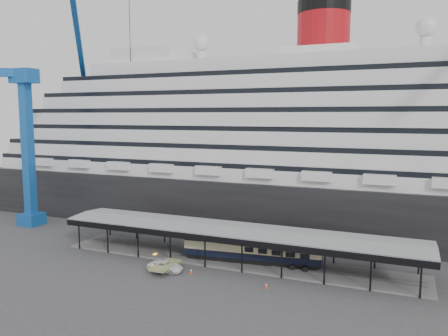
{
  "coord_description": "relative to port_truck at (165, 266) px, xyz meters",
  "views": [
    {
      "loc": [
        23.38,
        -55.2,
        22.18
      ],
      "look_at": [
        -2.8,
        8.0,
        13.89
      ],
      "focal_mm": 35.0,
      "sensor_mm": 36.0,
      "label": 1
    }
  ],
  "objects": [
    {
      "name": "cruise_ship",
      "position": [
        7.42,
        34.85,
        17.63
      ],
      "size": [
        130.0,
        30.0,
        43.9
      ],
      "color": "black",
      "rests_on": "ground"
    },
    {
      "name": "crane_blue",
      "position": [
        -37.74,
        13.47,
        19.24
      ],
      "size": [
        22.63,
        19.19,
        47.6
      ],
      "color": "#1655A8",
      "rests_on": "ground"
    },
    {
      "name": "ground",
      "position": [
        7.37,
        2.85,
        -0.72
      ],
      "size": [
        200.0,
        200.0,
        0.0
      ],
      "primitive_type": "plane",
      "color": "#39393B",
      "rests_on": "ground"
    },
    {
      "name": "port_truck",
      "position": [
        0.0,
        0.0,
        0.0
      ],
      "size": [
        5.18,
        2.4,
        1.44
      ],
      "primitive_type": "imported",
      "rotation": [
        0.0,
        0.0,
        1.57
      ],
      "color": "white",
      "rests_on": "ground"
    },
    {
      "name": "traffic_cone_mid",
      "position": [
        3.79,
        0.6,
        -0.35
      ],
      "size": [
        0.42,
        0.42,
        0.75
      ],
      "rotation": [
        0.0,
        0.0,
        -0.1
      ],
      "color": "#F13F0D",
      "rests_on": "ground"
    },
    {
      "name": "pullman_carriage",
      "position": [
        10.34,
        7.85,
        1.76
      ],
      "size": [
        20.83,
        4.92,
        20.29
      ],
      "rotation": [
        0.0,
        0.0,
        0.11
      ],
      "color": "black",
      "rests_on": "ground"
    },
    {
      "name": "traffic_cone_left",
      "position": [
        1.63,
        -0.5,
        -0.3
      ],
      "size": [
        0.51,
        0.51,
        0.84
      ],
      "rotation": [
        0.0,
        0.0,
        -0.22
      ],
      "color": "#F7330D",
      "rests_on": "ground"
    },
    {
      "name": "platform_canopy",
      "position": [
        7.37,
        7.85,
        1.64
      ],
      "size": [
        56.0,
        9.18,
        5.3
      ],
      "color": "slate",
      "rests_on": "ground"
    },
    {
      "name": "traffic_cone_right",
      "position": [
        15.12,
        -0.36,
        -0.36
      ],
      "size": [
        0.45,
        0.45,
        0.73
      ],
      "rotation": [
        0.0,
        0.0,
        -0.23
      ],
      "color": "#F8490D",
      "rests_on": "ground"
    }
  ]
}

